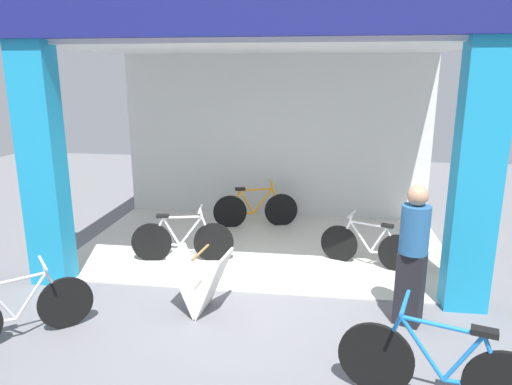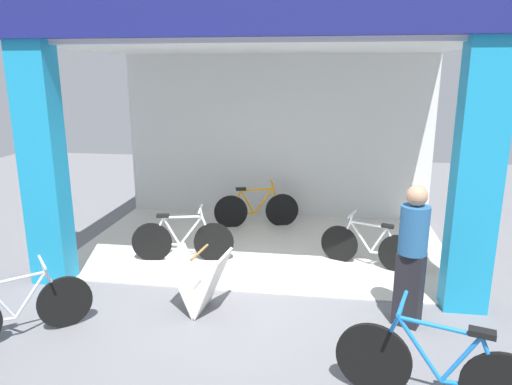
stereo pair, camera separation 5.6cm
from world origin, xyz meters
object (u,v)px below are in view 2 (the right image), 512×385
at_px(bicycle_parked_1, 19,310).
at_px(bicycle_parked_0, 436,370).
at_px(sandwich_board_sign, 200,281).
at_px(pedestrian_0, 412,255).
at_px(bicycle_inside_1, 256,209).
at_px(bicycle_inside_0, 368,247).
at_px(bicycle_inside_2, 182,240).

bearing_deg(bicycle_parked_1, bicycle_parked_0, -6.74).
height_order(bicycle_parked_1, sandwich_board_sign, bicycle_parked_1).
distance_m(bicycle_parked_0, pedestrian_0, 1.54).
bearing_deg(bicycle_inside_1, bicycle_inside_0, -39.97).
bearing_deg(bicycle_inside_0, bicycle_parked_1, -146.77).
bearing_deg(bicycle_parked_0, pedestrian_0, 90.10).
bearing_deg(bicycle_inside_1, bicycle_inside_2, -115.85).
bearing_deg(pedestrian_0, bicycle_parked_0, -89.90).
height_order(bicycle_parked_0, sandwich_board_sign, bicycle_parked_0).
height_order(bicycle_inside_0, pedestrian_0, pedestrian_0).
height_order(bicycle_inside_0, bicycle_inside_1, bicycle_inside_1).
bearing_deg(bicycle_inside_1, bicycle_parked_1, -115.41).
relative_size(bicycle_inside_1, bicycle_parked_0, 0.92).
xyz_separation_m(bicycle_parked_1, pedestrian_0, (4.25, 0.96, 0.52)).
distance_m(bicycle_inside_2, bicycle_parked_0, 4.26).
xyz_separation_m(bicycle_inside_0, bicycle_parked_1, (-3.93, -2.57, 0.02)).
distance_m(bicycle_inside_2, bicycle_parked_1, 2.63).
relative_size(bicycle_inside_0, pedestrian_0, 0.84).
height_order(bicycle_inside_1, pedestrian_0, pedestrian_0).
distance_m(bicycle_inside_0, sandwich_board_sign, 2.71).
height_order(bicycle_inside_1, bicycle_parked_1, bicycle_inside_1).
bearing_deg(bicycle_parked_0, bicycle_parked_1, 173.26).
height_order(bicycle_parked_0, bicycle_parked_1, bicycle_parked_0).
height_order(bicycle_inside_0, sandwich_board_sign, bicycle_inside_0).
xyz_separation_m(bicycle_inside_2, bicycle_parked_1, (-1.11, -2.38, -0.00)).
height_order(bicycle_inside_0, bicycle_parked_1, bicycle_parked_1).
distance_m(bicycle_parked_1, pedestrian_0, 4.39).
relative_size(sandwich_board_sign, pedestrian_0, 0.48).
xyz_separation_m(bicycle_inside_1, bicycle_inside_2, (-0.88, -1.81, -0.01)).
relative_size(bicycle_inside_1, bicycle_inside_2, 0.99).
distance_m(bicycle_parked_0, sandwich_board_sign, 2.82).
distance_m(bicycle_parked_0, bicycle_parked_1, 4.28).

